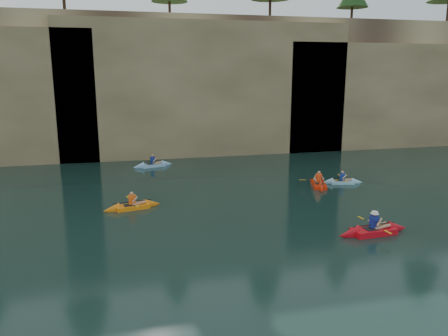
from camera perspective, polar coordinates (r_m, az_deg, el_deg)
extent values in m
plane|color=black|center=(16.36, 7.45, -13.09)|extent=(160.00, 160.00, 0.00)
cube|color=tan|center=(44.06, -6.70, 11.12)|extent=(70.00, 16.00, 12.00)
cube|color=#9F8860|center=(37.09, -2.12, 10.47)|extent=(24.00, 2.40, 11.40)
cube|color=#9F8860|center=(45.58, 23.67, 8.85)|extent=(26.00, 2.40, 9.84)
cube|color=black|center=(36.10, -11.24, 3.64)|extent=(3.50, 1.00, 3.20)
cube|color=black|center=(39.17, 9.71, 5.35)|extent=(5.00, 1.00, 4.50)
cube|color=red|center=(20.54, 18.92, -7.77)|extent=(2.73, 1.02, 0.31)
cone|color=red|center=(21.30, 21.68, -7.27)|extent=(1.00, 0.87, 0.80)
cone|color=red|center=(19.85, 15.96, -8.29)|extent=(1.00, 0.87, 0.80)
cube|color=black|center=(20.42, 18.61, -7.51)|extent=(0.58, 0.54, 0.04)
cube|color=navy|center=(20.41, 19.01, -6.67)|extent=(0.36, 0.25, 0.51)
sphere|color=tan|center=(20.29, 19.08, -5.69)|extent=(0.21, 0.21, 0.21)
cylinder|color=black|center=(20.45, 18.98, -7.00)|extent=(2.14, 0.18, 0.04)
cube|color=orange|center=(21.18, 17.43, -6.21)|extent=(0.11, 0.42, 0.02)
cube|color=orange|center=(19.73, 20.66, -7.85)|extent=(0.11, 0.42, 0.02)
cylinder|color=white|center=(20.28, 19.09, -5.58)|extent=(0.37, 0.37, 0.10)
cube|color=orange|center=(23.39, -11.88, -4.94)|extent=(2.44, 1.23, 0.26)
cone|color=orange|center=(23.67, -9.30, -4.62)|extent=(0.96, 0.86, 0.70)
cone|color=orange|center=(23.15, -14.52, -5.25)|extent=(0.96, 0.86, 0.70)
cube|color=black|center=(23.32, -12.25, -4.75)|extent=(0.63, 0.55, 0.04)
cube|color=#FD6115|center=(23.28, -11.92, -4.07)|extent=(0.35, 0.27, 0.47)
sphere|color=tan|center=(23.19, -11.96, -3.28)|extent=(0.20, 0.20, 0.20)
cylinder|color=black|center=(23.31, -11.91, -4.31)|extent=(2.02, 0.49, 0.04)
cube|color=orange|center=(24.18, -12.48, -3.72)|extent=(0.17, 0.43, 0.02)
cube|color=orange|center=(22.45, -11.30, -4.94)|extent=(0.17, 0.43, 0.02)
cube|color=#92D1F5|center=(28.95, 15.16, -1.75)|extent=(2.13, 1.09, 0.23)
cone|color=#92D1F5|center=(29.23, 16.97, -1.72)|extent=(0.84, 0.77, 0.63)
cone|color=#92D1F5|center=(28.70, 13.32, -1.77)|extent=(0.84, 0.77, 0.63)
cube|color=black|center=(28.89, 14.89, -1.58)|extent=(0.62, 0.51, 0.04)
cube|color=navy|center=(28.87, 15.20, -1.11)|extent=(0.32, 0.24, 0.42)
sphere|color=tan|center=(28.80, 15.23, -0.53)|extent=(0.18, 0.18, 0.18)
cylinder|color=black|center=(28.89, 15.19, -1.25)|extent=(1.83, 0.45, 0.04)
cube|color=orange|center=(29.67, 14.75, -0.87)|extent=(0.17, 0.43, 0.02)
cube|color=orange|center=(28.11, 15.65, -1.66)|extent=(0.17, 0.43, 0.02)
cube|color=red|center=(27.88, 12.24, -2.09)|extent=(1.48, 2.69, 0.27)
cone|color=red|center=(29.03, 11.87, -1.49)|extent=(0.97, 1.08, 0.74)
cone|color=red|center=(26.72, 12.64, -2.75)|extent=(0.97, 1.08, 0.74)
cube|color=black|center=(27.71, 12.29, -1.96)|extent=(0.60, 0.66, 0.04)
cube|color=#FF4415|center=(27.78, 12.27, -1.31)|extent=(0.31, 0.39, 0.50)
sphere|color=tan|center=(27.70, 12.31, -0.59)|extent=(0.21, 0.21, 0.21)
cylinder|color=black|center=(27.81, 12.26, -1.54)|extent=(0.67, 2.11, 0.04)
cube|color=orange|center=(27.67, 10.22, -1.53)|extent=(0.43, 0.20, 0.02)
cube|color=orange|center=(27.99, 14.27, -1.56)|extent=(0.43, 0.20, 0.02)
cube|color=#8AB9E7|center=(33.25, -9.28, 0.38)|extent=(2.50, 1.33, 0.26)
cone|color=#8AB9E7|center=(33.62, -7.47, 0.58)|extent=(1.00, 0.91, 0.71)
cone|color=#8AB9E7|center=(32.91, -11.13, 0.19)|extent=(1.00, 0.91, 0.71)
cube|color=black|center=(33.18, -9.53, 0.53)|extent=(0.65, 0.57, 0.04)
cube|color=navy|center=(33.17, -9.30, 1.02)|extent=(0.37, 0.29, 0.48)
sphere|color=tan|center=(33.10, -9.32, 1.60)|extent=(0.20, 0.20, 0.20)
cylinder|color=black|center=(33.19, -9.29, 0.84)|extent=(2.05, 0.57, 0.04)
cube|color=orange|center=(34.08, -9.83, 1.13)|extent=(0.18, 0.43, 0.02)
cube|color=orange|center=(32.31, -8.73, 0.54)|extent=(0.18, 0.43, 0.02)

